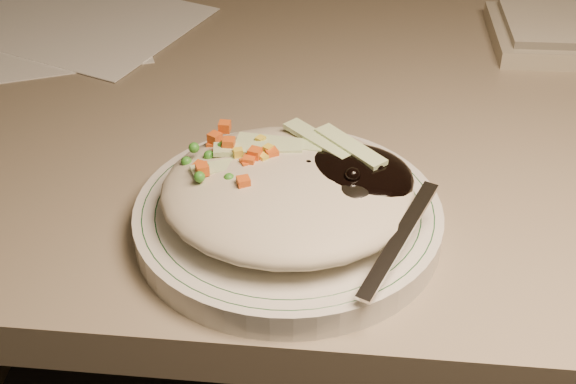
# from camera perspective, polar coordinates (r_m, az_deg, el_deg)

# --- Properties ---
(desk) EXTENTS (1.40, 0.70, 0.74)m
(desk) POSITION_cam_1_polar(r_m,az_deg,el_deg) (0.93, 7.41, -3.97)
(desk) COLOR #7F725C
(desk) RESTS_ON ground
(plate) EXTENTS (0.24, 0.24, 0.02)m
(plate) POSITION_cam_1_polar(r_m,az_deg,el_deg) (0.62, -0.00, -1.93)
(plate) COLOR silver
(plate) RESTS_ON desk
(plate_rim) EXTENTS (0.23, 0.23, 0.00)m
(plate_rim) POSITION_cam_1_polar(r_m,az_deg,el_deg) (0.62, -0.00, -1.20)
(plate_rim) COLOR #144723
(plate_rim) RESTS_ON plate
(meal) EXTENTS (0.21, 0.19, 0.05)m
(meal) POSITION_cam_1_polar(r_m,az_deg,el_deg) (0.60, 0.39, 0.37)
(meal) COLOR #B3AB91
(meal) RESTS_ON plate
(papers) EXTENTS (0.40, 0.37, 0.00)m
(papers) POSITION_cam_1_polar(r_m,az_deg,el_deg) (0.99, -17.39, 11.05)
(papers) COLOR white
(papers) RESTS_ON desk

